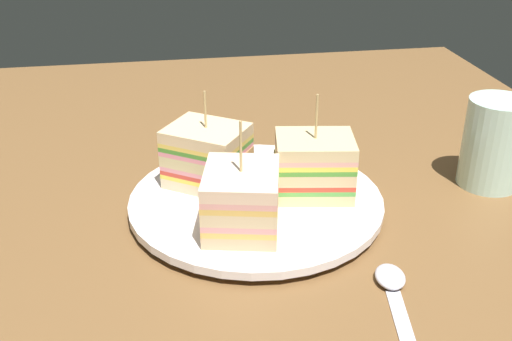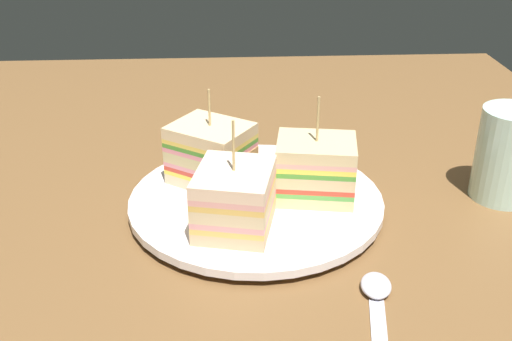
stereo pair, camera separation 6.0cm
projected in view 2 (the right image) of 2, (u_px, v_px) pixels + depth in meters
The scene contains 7 objects.
ground_plane at pixel (256, 217), 62.90cm from camera, with size 108.24×90.83×1.80cm, color brown.
plate at pixel (256, 202), 62.08cm from camera, with size 25.51×25.51×1.51cm.
sandwich_wedge_0 at pixel (315, 168), 60.94cm from camera, with size 7.24×8.58×10.57cm.
sandwich_wedge_1 at pixel (211, 154), 63.59cm from camera, with size 9.50×9.89×10.15cm.
sandwich_wedge_2 at pixel (235, 199), 55.58cm from camera, with size 8.96×8.10×10.62cm.
spoon at pixel (377, 305), 48.61cm from camera, with size 15.94×4.61×1.00cm.
drinking_glass at pixel (507, 161), 63.21cm from camera, with size 6.56×6.56×9.73cm.
Camera 2 is at (53.82, -2.94, 31.88)cm, focal length 43.10 mm.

